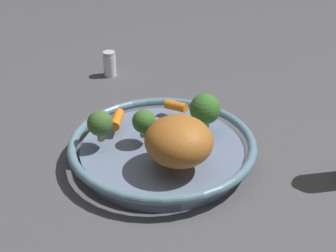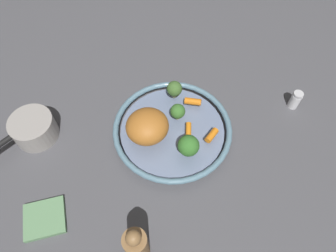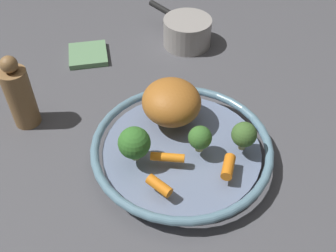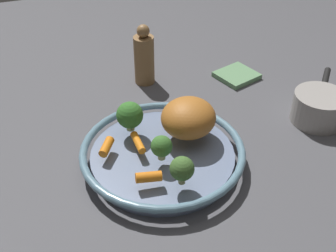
% 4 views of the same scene
% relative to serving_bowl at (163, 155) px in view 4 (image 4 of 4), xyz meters
% --- Properties ---
extents(ground_plane, '(2.22, 2.22, 0.00)m').
position_rel_serving_bowl_xyz_m(ground_plane, '(0.00, 0.00, -0.02)').
color(ground_plane, '#4C4C51').
extents(serving_bowl, '(0.35, 0.35, 0.05)m').
position_rel_serving_bowl_xyz_m(serving_bowl, '(0.00, 0.00, 0.00)').
color(serving_bowl, slate).
rests_on(serving_bowl, ground_plane).
extents(roast_chicken_piece, '(0.16, 0.16, 0.08)m').
position_rel_serving_bowl_xyz_m(roast_chicken_piece, '(0.07, 0.03, 0.06)').
color(roast_chicken_piece, '#B06827').
rests_on(roast_chicken_piece, serving_bowl).
extents(baby_carrot_near_rim, '(0.05, 0.03, 0.02)m').
position_rel_serving_bowl_xyz_m(baby_carrot_near_rim, '(-0.06, -0.09, 0.03)').
color(baby_carrot_near_rim, orange).
rests_on(baby_carrot_near_rim, serving_bowl).
extents(baby_carrot_right, '(0.02, 0.06, 0.02)m').
position_rel_serving_bowl_xyz_m(baby_carrot_right, '(-0.05, 0.02, 0.03)').
color(baby_carrot_right, orange).
rests_on(baby_carrot_right, serving_bowl).
extents(baby_carrot_center, '(0.04, 0.05, 0.02)m').
position_rel_serving_bowl_xyz_m(baby_carrot_center, '(-0.11, 0.03, 0.03)').
color(baby_carrot_center, orange).
rests_on(baby_carrot_center, serving_bowl).
extents(broccoli_floret_edge, '(0.04, 0.04, 0.05)m').
position_rel_serving_bowl_xyz_m(broccoli_floret_edge, '(-0.01, -0.03, 0.05)').
color(broccoli_floret_edge, '#9DA466').
rests_on(broccoli_floret_edge, serving_bowl).
extents(broccoli_floret_mid, '(0.06, 0.06, 0.07)m').
position_rel_serving_bowl_xyz_m(broccoli_floret_mid, '(-0.05, 0.08, 0.06)').
color(broccoli_floret_mid, '#99A766').
rests_on(broccoli_floret_mid, serving_bowl).
extents(broccoli_floret_small, '(0.05, 0.05, 0.06)m').
position_rel_serving_bowl_xyz_m(broccoli_floret_small, '(-0.00, -0.11, 0.06)').
color(broccoli_floret_small, tan).
rests_on(broccoli_floret_small, serving_bowl).
extents(pepper_mill, '(0.06, 0.06, 0.17)m').
position_rel_serving_bowl_xyz_m(pepper_mill, '(0.06, 0.34, 0.05)').
color(pepper_mill, olive).
rests_on(pepper_mill, ground_plane).
extents(saucepan, '(0.17, 0.18, 0.07)m').
position_rel_serving_bowl_xyz_m(saucepan, '(0.41, 0.03, 0.01)').
color(saucepan, '#9E9993').
rests_on(saucepan, ground_plane).
extents(dish_towel, '(0.13, 0.12, 0.01)m').
position_rel_serving_bowl_xyz_m(dish_towel, '(0.32, 0.28, -0.02)').
color(dish_towel, '#669366').
rests_on(dish_towel, ground_plane).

